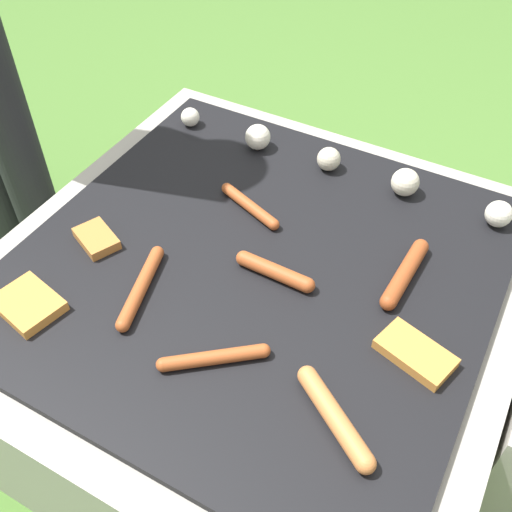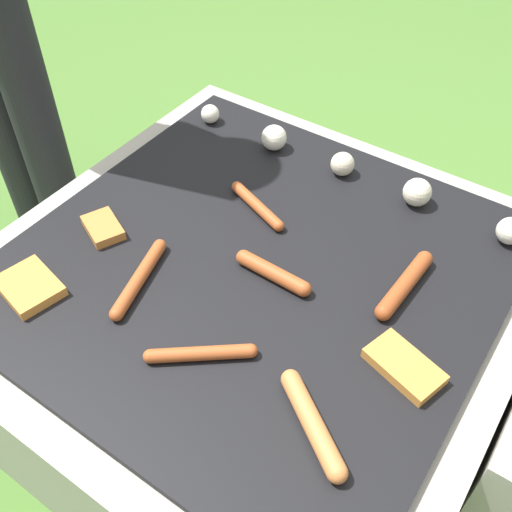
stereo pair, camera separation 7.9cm
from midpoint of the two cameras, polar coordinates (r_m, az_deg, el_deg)
ground_plane at (r=1.45m, az=-1.59°, el=-11.41°), size 14.00×14.00×0.00m
grill at (r=1.29m, az=-1.76°, el=-6.78°), size 0.99×0.99×0.39m
sausage_front_center at (r=0.93m, az=5.04°, el=-15.14°), size 0.17×0.12×0.03m
sausage_back_center at (r=1.11m, az=-12.91°, el=-2.96°), size 0.07×0.20×0.03m
sausage_back_left at (r=1.10m, az=-0.24°, el=-1.55°), size 0.16×0.03×0.03m
sausage_mid_left at (r=1.12m, az=12.09°, el=-1.70°), size 0.04×0.19×0.03m
sausage_mid_right at (r=1.24m, az=-2.43°, el=4.74°), size 0.16×0.08×0.02m
sausage_front_left at (r=0.99m, az=-6.34°, el=-9.69°), size 0.15×0.13×0.02m
bread_slice_center at (r=1.15m, az=-22.74°, el=-4.32°), size 0.13×0.11×0.02m
bread_slice_right at (r=1.22m, az=-16.75°, el=1.54°), size 0.11×0.09×0.02m
bread_slice_left at (r=1.02m, az=12.80°, el=-9.11°), size 0.14×0.10×0.02m
mushroom_row at (r=1.33m, az=6.52°, el=8.69°), size 0.79×0.06×0.06m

